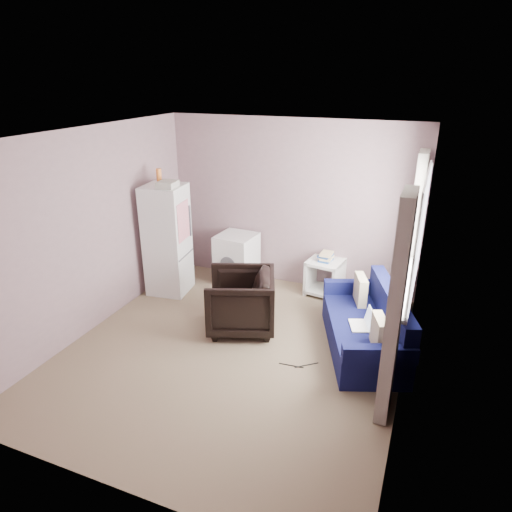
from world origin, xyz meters
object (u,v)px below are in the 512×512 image
(fridge, at_px, (167,239))
(washing_machine, at_px, (237,258))
(sofa, at_px, (368,329))
(armchair, at_px, (241,299))
(side_table, at_px, (325,274))

(fridge, bearing_deg, washing_machine, 31.18)
(fridge, xyz_separation_m, sofa, (3.01, -0.50, -0.55))
(armchair, relative_size, side_table, 1.29)
(washing_machine, relative_size, sofa, 0.43)
(fridge, xyz_separation_m, washing_machine, (0.81, 0.64, -0.41))
(armchair, height_order, fridge, fridge)
(fridge, distance_m, washing_machine, 1.11)
(armchair, distance_m, side_table, 1.57)
(washing_machine, distance_m, side_table, 1.38)
(armchair, distance_m, washing_machine, 1.40)
(side_table, xyz_separation_m, sofa, (0.83, -1.26, -0.04))
(armchair, bearing_deg, fridge, -133.87)
(washing_machine, height_order, sofa, washing_machine)
(fridge, bearing_deg, sofa, -16.68)
(armchair, height_order, sofa, armchair)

